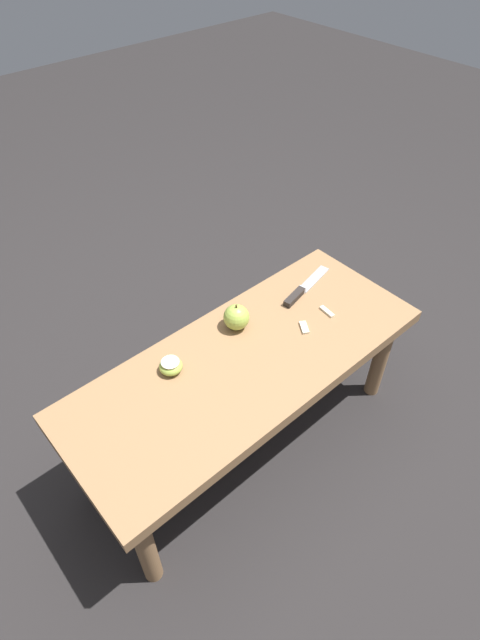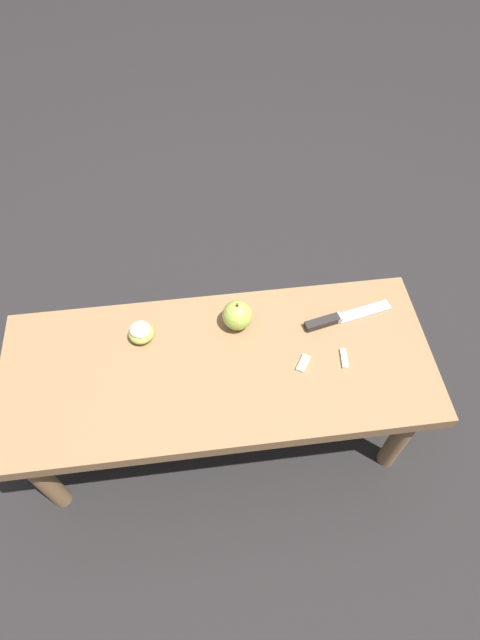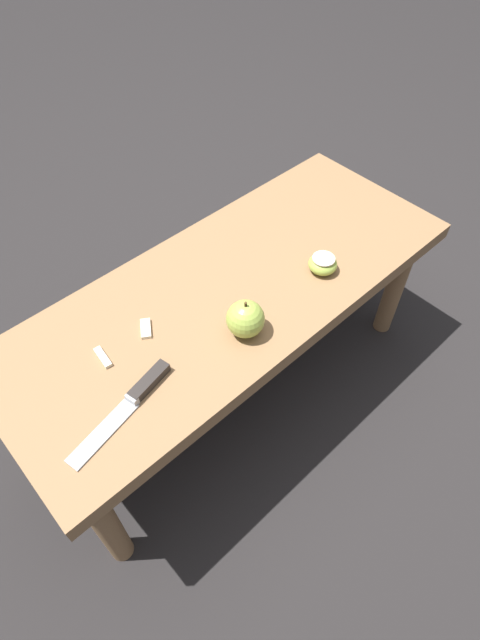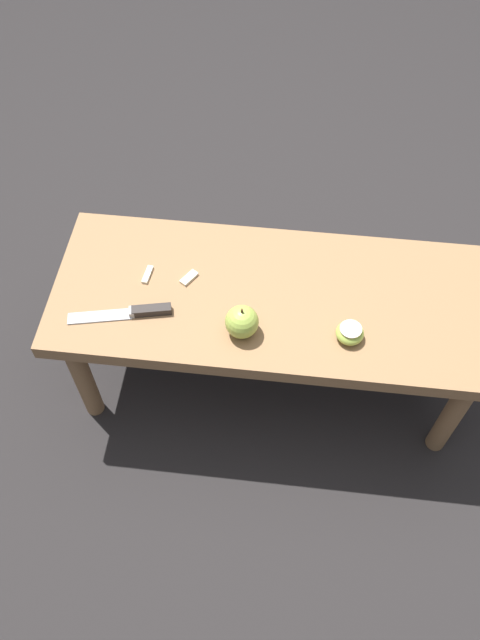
{
  "view_description": "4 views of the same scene",
  "coord_description": "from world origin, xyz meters",
  "px_view_note": "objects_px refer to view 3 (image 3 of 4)",
  "views": [
    {
      "loc": [
        0.63,
        0.69,
        1.48
      ],
      "look_at": [
        -0.07,
        -0.11,
        0.44
      ],
      "focal_mm": 28.0,
      "sensor_mm": 36.0,
      "label": 1
    },
    {
      "loc": [
        0.02,
        0.63,
        1.49
      ],
      "look_at": [
        -0.07,
        -0.11,
        0.44
      ],
      "focal_mm": 28.0,
      "sensor_mm": 36.0,
      "label": 2
    },
    {
      "loc": [
        -0.5,
        -0.57,
        1.21
      ],
      "look_at": [
        -0.07,
        -0.11,
        0.44
      ],
      "focal_mm": 28.0,
      "sensor_mm": 36.0,
      "label": 3
    },
    {
      "loc": [
        0.02,
        -0.92,
        1.62
      ],
      "look_at": [
        -0.07,
        -0.11,
        0.44
      ],
      "focal_mm": 35.0,
      "sensor_mm": 36.0,
      "label": 4
    }
  ],
  "objects_px": {
    "knife": "(136,396)",
    "apple_whole": "(245,319)",
    "apple_cut": "(323,264)",
    "wooden_bench": "(231,302)"
  },
  "relations": [
    {
      "from": "knife",
      "to": "apple_whole",
      "type": "height_order",
      "value": "apple_whole"
    },
    {
      "from": "apple_whole",
      "to": "apple_cut",
      "type": "relative_size",
      "value": 1.35
    },
    {
      "from": "knife",
      "to": "apple_whole",
      "type": "bearing_deg",
      "value": 163.03
    },
    {
      "from": "wooden_bench",
      "to": "apple_whole",
      "type": "relative_size",
      "value": 12.27
    },
    {
      "from": "apple_cut",
      "to": "wooden_bench",
      "type": "bearing_deg",
      "value": 150.54
    },
    {
      "from": "wooden_bench",
      "to": "knife",
      "type": "xyz_separation_m",
      "value": [
        -0.32,
        -0.09,
        0.06
      ]
    },
    {
      "from": "wooden_bench",
      "to": "knife",
      "type": "bearing_deg",
      "value": -163.62
    },
    {
      "from": "knife",
      "to": "apple_cut",
      "type": "distance_m",
      "value": 0.51
    },
    {
      "from": "wooden_bench",
      "to": "apple_cut",
      "type": "distance_m",
      "value": 0.23
    },
    {
      "from": "apple_whole",
      "to": "apple_cut",
      "type": "bearing_deg",
      "value": 2.47
    }
  ]
}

